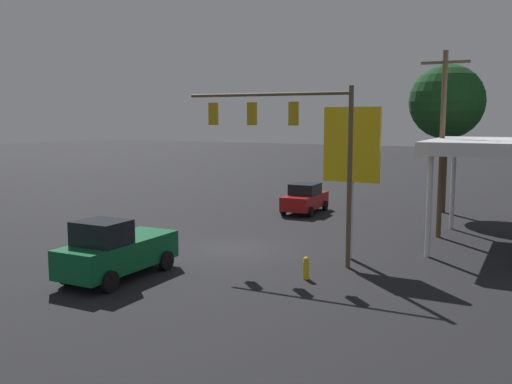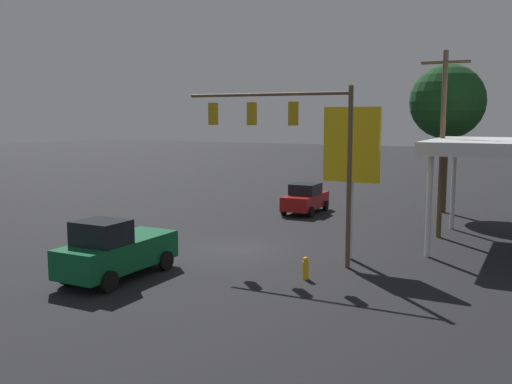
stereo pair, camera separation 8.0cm
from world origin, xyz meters
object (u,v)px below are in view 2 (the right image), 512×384
(traffic_signal_assembly, at_px, (288,132))
(street_tree, at_px, (447,102))
(price_sign, at_px, (352,151))
(fire_hydrant, at_px, (306,268))
(sedan_waiting, at_px, (305,198))
(pickup_parked, at_px, (115,250))
(utility_pole, at_px, (442,140))

(traffic_signal_assembly, relative_size, street_tree, 0.80)
(traffic_signal_assembly, xyz_separation_m, price_sign, (-2.38, -1.49, -0.82))
(fire_hydrant, bearing_deg, sedan_waiting, -67.69)
(sedan_waiting, distance_m, pickup_parked, 17.62)
(price_sign, distance_m, sedan_waiting, 12.81)
(street_tree, bearing_deg, pickup_parked, 68.19)
(price_sign, distance_m, fire_hydrant, 5.86)
(sedan_waiting, bearing_deg, traffic_signal_assembly, 16.90)
(price_sign, height_order, sedan_waiting, price_sign)
(utility_pole, xyz_separation_m, street_tree, (1.10, -8.23, 2.12))
(street_tree, bearing_deg, sedan_waiting, 28.08)
(price_sign, bearing_deg, traffic_signal_assembly, 32.05)
(street_tree, bearing_deg, fire_hydrant, 83.44)
(price_sign, bearing_deg, pickup_parked, 45.22)
(utility_pole, bearing_deg, pickup_parked, 54.16)
(utility_pole, relative_size, sedan_waiting, 2.15)
(utility_pole, bearing_deg, sedan_waiting, -23.44)
(street_tree, bearing_deg, price_sign, 83.64)
(sedan_waiting, height_order, street_tree, street_tree)
(utility_pole, xyz_separation_m, sedan_waiting, (9.12, -3.95, -4.12))
(traffic_signal_assembly, relative_size, utility_pole, 0.81)
(pickup_parked, height_order, fire_hydrant, pickup_parked)
(street_tree, relative_size, fire_hydrant, 10.93)
(price_sign, bearing_deg, fire_hydrant, 82.67)
(traffic_signal_assembly, distance_m, fire_hydrant, 6.00)
(traffic_signal_assembly, bearing_deg, pickup_parked, 50.19)
(fire_hydrant, bearing_deg, pickup_parked, 26.31)
(price_sign, height_order, street_tree, street_tree)
(utility_pole, bearing_deg, price_sign, 67.08)
(utility_pole, relative_size, street_tree, 1.00)
(utility_pole, height_order, fire_hydrant, utility_pole)
(traffic_signal_assembly, distance_m, sedan_waiting, 13.40)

